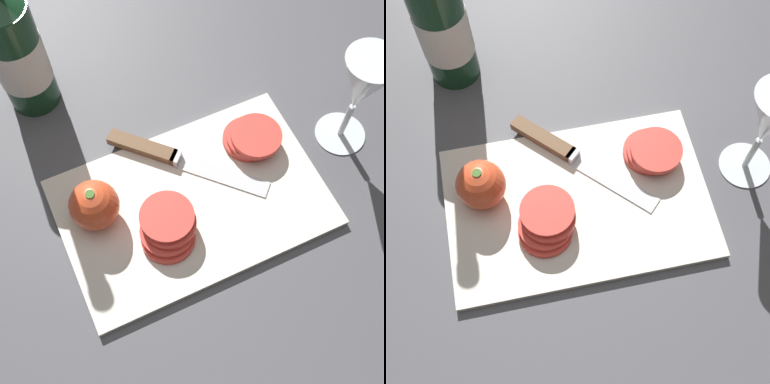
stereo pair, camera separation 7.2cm
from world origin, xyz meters
The scene contains 8 objects.
ground_plane centered at (0.00, 0.00, 0.00)m, with size 3.00×3.00×0.00m, color #4C4C51.
cutting_board centered at (0.05, -0.03, 0.01)m, with size 0.37×0.24×0.01m.
wine_bottle centered at (-0.10, 0.25, 0.11)m, with size 0.08×0.08×0.32m.
wine_glass centered at (0.30, -0.01, 0.11)m, with size 0.08×0.08×0.17m.
whole_tomato centered at (-0.08, 0.01, 0.04)m, with size 0.07×0.07×0.07m.
knife centered at (0.03, 0.06, 0.02)m, with size 0.19×0.19×0.01m.
tomato_slice_stack_near centered at (0.17, 0.03, 0.02)m, with size 0.08×0.08×0.03m.
tomato_slice_stack_far centered at (0.00, -0.05, 0.03)m, with size 0.08×0.09×0.04m.
Camera 2 is at (-0.02, -0.33, 0.69)m, focal length 50.00 mm.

